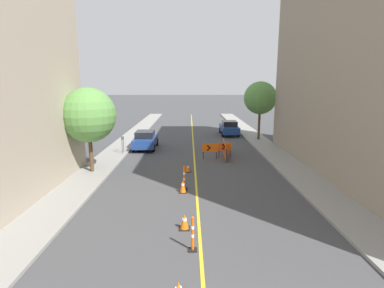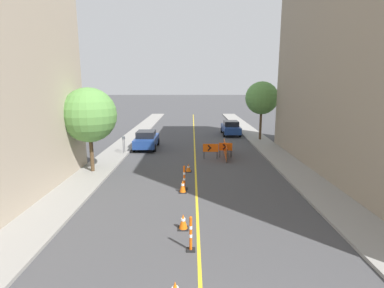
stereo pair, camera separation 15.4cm
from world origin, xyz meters
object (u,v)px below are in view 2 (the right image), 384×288
Objects in this scene: street_tree_right_near at (261,98)px; delineator_post_rear at (183,179)px; arrow_barricade_primary at (210,148)px; parking_meter_far_curb at (122,141)px; traffic_cone_fourth at (188,168)px; delineator_post_front at (190,236)px; parking_meter_near_curb at (123,141)px; traffic_cone_second at (182,222)px; parked_car_curb_mid at (230,128)px; arrow_barricade_secondary at (225,147)px; traffic_cone_third at (182,186)px; street_tree_left_near at (88,115)px; parked_car_curb_near at (146,140)px.

delineator_post_rear is at bearing -117.16° from street_tree_right_near.
parking_meter_far_curb reaches higher than arrow_barricade_primary.
traffic_cone_fourth is 9.42m from delineator_post_front.
delineator_post_rear is (-0.38, 6.12, 0.03)m from delineator_post_front.
street_tree_right_near is (12.39, 5.76, 3.17)m from parking_meter_near_curb.
traffic_cone_second is 0.14× the size of parked_car_curb_mid.
traffic_cone_third is at bearing -107.40° from arrow_barricade_secondary.
parking_meter_near_curb reaches higher than traffic_cone_second.
delineator_post_front is 1.07× the size of arrow_barricade_primary.
street_tree_left_near is at bearing -177.46° from traffic_cone_fourth.
parking_meter_near_curb is at bearing 165.96° from arrow_barricade_primary.
arrow_barricade_primary is 0.88× the size of parking_meter_near_curb.
traffic_cone_second is at bearing -51.44° from street_tree_left_near.
street_tree_right_near is at bearing 68.97° from traffic_cone_second.
delineator_post_rear is at bearing 81.64° from traffic_cone_third.
traffic_cone_second is at bearing -111.03° from street_tree_right_near.
parked_car_curb_near reaches higher than traffic_cone_second.
parking_meter_near_curb is 14.02m from street_tree_right_near.
parked_car_curb_near is at bearing 109.01° from delineator_post_rear.
street_tree_left_near is at bearing 124.78° from delineator_post_front.
street_tree_left_near is (-5.97, 3.03, 3.15)m from delineator_post_rear.
traffic_cone_third is 0.47× the size of parking_meter_far_curb.
parking_meter_near_curb is at bearing 121.17° from delineator_post_rear.
parked_car_curb_near is 3.22× the size of parking_meter_near_curb.
arrow_barricade_secondary is 7.40m from parked_car_curb_near.
street_tree_right_near reaches higher than delineator_post_rear.
street_tree_left_near is (-8.99, -4.11, 2.93)m from arrow_barricade_secondary.
traffic_cone_third is at bearing 94.56° from delineator_post_front.
parking_meter_far_curb is 0.27× the size of street_tree_left_near.
traffic_cone_third is 7.39m from arrow_barricade_primary.
street_tree_right_near is (4.26, 7.06, 3.45)m from arrow_barricade_secondary.
arrow_barricade_secondary is 0.81× the size of parking_meter_far_curb.
traffic_cone_fourth is at bearing -115.74° from arrow_barricade_primary.
parking_meter_far_curb reaches higher than traffic_cone_third.
delineator_post_rear is (0.07, 0.49, 0.25)m from traffic_cone_third.
arrow_barricade_secondary is at bearing -99.17° from parked_car_curb_mid.
street_tree_right_near reaches higher than arrow_barricade_secondary.
parked_car_curb_near reaches higher than traffic_cone_fourth.
street_tree_right_near is at bearing 71.22° from delineator_post_front.
traffic_cone_third is at bearing -116.59° from street_tree_right_near.
parking_meter_far_curb is at bearing -90.00° from parking_meter_near_curb.
parked_car_curb_mid reaches higher than delineator_post_front.
parked_car_curb_near is (-6.62, 3.30, -0.00)m from arrow_barricade_secondary.
traffic_cone_second is at bearing -99.49° from arrow_barricade_secondary.
delineator_post_front is 0.29× the size of parked_car_curb_mid.
traffic_cone_fourth is at bearing -121.81° from arrow_barricade_secondary.
street_tree_right_near is (7.10, 10.90, 4.00)m from traffic_cone_fourth.
parked_car_curb_mid is at bearing 74.88° from delineator_post_rear.
traffic_cone_fourth is 7.10m from parking_meter_far_curb.
parked_car_curb_near reaches higher than parking_meter_near_curb.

